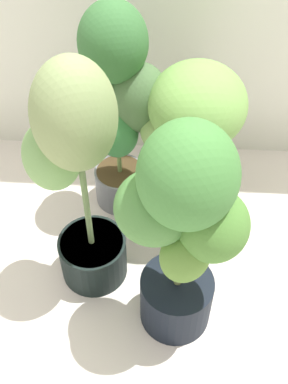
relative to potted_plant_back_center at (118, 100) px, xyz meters
name	(u,v)px	position (x,y,z in m)	size (l,w,h in m)	color
ground_plane	(98,294)	(-0.05, -0.49, -0.54)	(8.00, 8.00, 0.00)	silver
potted_plant_back_center	(118,100)	(0.00, 0.00, 0.00)	(0.41, 0.30, 0.90)	slate
potted_plant_center	(77,173)	(-0.09, -0.38, -0.01)	(0.36, 0.30, 0.94)	black
potted_plant_front_right	(182,229)	(0.24, -0.56, -0.03)	(0.43, 0.37, 0.87)	black
potted_plant_back_right	(190,134)	(0.27, -0.08, -0.08)	(0.46, 0.42, 0.74)	black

